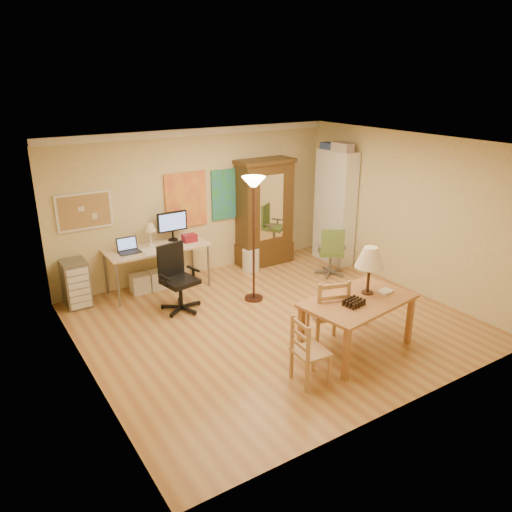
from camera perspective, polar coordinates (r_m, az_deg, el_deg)
floor at (r=7.75m, az=2.00°, el=-7.55°), size 5.50×5.50×0.00m
crown_molding at (r=9.05m, az=-6.88°, el=13.91°), size 5.50×0.08×0.12m
corkboard at (r=8.58m, az=-19.01°, el=4.87°), size 0.90×0.04×0.62m
art_panel_left at (r=9.16m, az=-8.01°, el=6.36°), size 0.80×0.04×1.00m
art_panel_right at (r=9.55m, az=-3.07°, el=7.10°), size 0.75×0.04×0.95m
dining_table at (r=6.86m, az=12.11°, el=-3.51°), size 1.64×1.13×1.43m
ladder_chair_back at (r=6.98m, az=8.22°, el=-6.65°), size 0.59×0.58×1.03m
ladder_chair_left at (r=6.21m, az=6.06°, el=-10.95°), size 0.41×0.43×0.87m
torchiere_lamp at (r=7.94m, az=-0.28°, el=6.11°), size 0.38×0.38×2.09m
computer_desk at (r=8.90m, az=-11.07°, el=-0.74°), size 1.75×0.77×1.32m
office_chair_black at (r=8.12m, az=-8.76°, el=-4.18°), size 0.66×0.66×1.08m
office_chair_green at (r=9.51m, az=8.51°, el=-0.71°), size 0.60×0.60×0.95m
drawer_cart at (r=8.63m, az=-19.88°, el=-2.99°), size 0.39×0.46×0.77m
armoire at (r=9.83m, az=0.98°, el=4.22°), size 1.13×0.54×2.08m
bookshelf at (r=10.02m, az=9.00°, el=5.49°), size 0.33×0.89×2.23m
wastebin at (r=9.65m, az=-0.59°, el=-0.44°), size 0.33×0.33×0.42m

